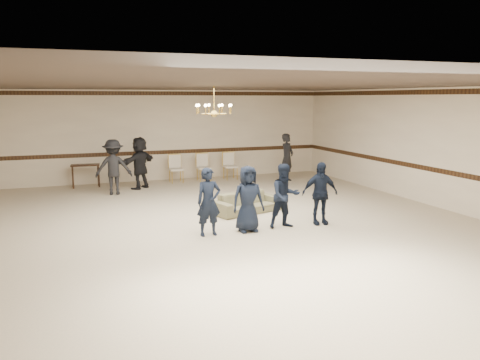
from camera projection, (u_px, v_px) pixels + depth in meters
The scene contains 16 objects.
room at pixel (228, 158), 10.64m from camera, with size 12.01×14.01×3.21m.
chair_rail at pixel (165, 152), 17.20m from camera, with size 12.00×0.02×0.14m, color #382211.
crown_molding at pixel (163, 93), 16.84m from camera, with size 12.00×0.02×0.14m, color #382211.
chandelier at pixel (214, 100), 11.35m from camera, with size 0.94×0.94×0.89m, color gold, non-canonical shape.
boy_a at pixel (209, 202), 10.23m from camera, with size 0.54×0.35×1.47m, color black.
boy_b at pixel (248, 199), 10.53m from camera, with size 0.72×0.47×1.47m, color black.
boy_c at pixel (285, 196), 10.84m from camera, with size 0.71×0.56×1.47m, color black.
boy_d at pixel (320, 193), 11.15m from camera, with size 0.86×0.36×1.47m, color black.
settee at pixel (247, 203), 12.34m from camera, with size 1.79×0.70×0.52m, color #656543.
adult_left at pixel (114, 167), 14.58m from camera, with size 1.09×0.63×1.69m, color black.
adult_mid at pixel (140, 163), 15.54m from camera, with size 1.57×0.50×1.69m, color black.
adult_right at pixel (287, 158), 16.92m from camera, with size 0.62×0.40×1.69m, color black.
banquet_chair_left at pixel (176, 169), 16.67m from camera, with size 0.47×0.47×0.96m, color beige, non-canonical shape.
banquet_chair_mid at pixel (204, 168), 17.02m from camera, with size 0.47×0.47×0.96m, color beige, non-canonical shape.
banquet_chair_right at pixel (230, 166), 17.36m from camera, with size 0.47×0.47×0.96m, color beige, non-canonical shape.
console_table at pixel (86, 176), 15.84m from camera, with size 0.91×0.39×0.77m, color black.
Camera 1 is at (-3.44, -10.00, 2.93)m, focal length 35.90 mm.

